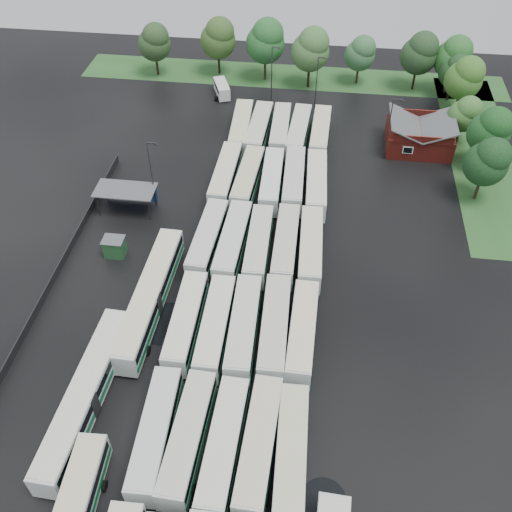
# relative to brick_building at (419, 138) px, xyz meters

# --- Properties ---
(ground) EXTENTS (160.00, 160.00, 0.00)m
(ground) POSITION_rel_brick_building_xyz_m (-24.00, -42.77, -1.87)
(ground) COLOR black
(ground) RESTS_ON ground
(brick_building) EXTENTS (10.07, 8.60, 5.39)m
(brick_building) POSITION_rel_brick_building_xyz_m (0.00, 0.00, 0.00)
(brick_building) COLOR maroon
(brick_building) RESTS_ON ground
(wash_shed) EXTENTS (8.20, 4.20, 3.58)m
(wash_shed) POSITION_rel_brick_building_xyz_m (-41.20, -20.74, 1.12)
(wash_shed) COLOR #2D2D30
(wash_shed) RESTS_ON ground
(utility_hut) EXTENTS (2.70, 2.20, 2.62)m
(utility_hut) POSITION_rel_brick_building_xyz_m (-40.20, -30.17, -0.55)
(utility_hut) COLOR #1E4924
(utility_hut) RESTS_ON ground
(grass_strip_north) EXTENTS (80.00, 10.00, 0.01)m
(grass_strip_north) POSITION_rel_brick_building_xyz_m (-22.00, 22.03, -1.86)
(grass_strip_north) COLOR #265421
(grass_strip_north) RESTS_ON ground
(grass_strip_east) EXTENTS (10.00, 50.00, 0.01)m
(grass_strip_east) POSITION_rel_brick_building_xyz_m (10.00, 0.03, -1.86)
(grass_strip_east) COLOR #265421
(grass_strip_east) RESTS_ON ground
(west_fence) EXTENTS (0.10, 50.00, 1.20)m
(west_fence) POSITION_rel_brick_building_xyz_m (-46.20, -34.77, -1.27)
(west_fence) COLOR #2D2D30
(west_fence) RESTS_ON ground
(bus_r1c0) EXTENTS (3.16, 12.83, 3.55)m
(bus_r1c0) POSITION_rel_brick_building_xyz_m (-28.29, -55.03, 0.09)
(bus_r1c0) COLOR silver
(bus_r1c0) RESTS_ON ground
(bus_r1c1) EXTENTS (3.14, 12.92, 3.57)m
(bus_r1c1) POSITION_rel_brick_building_xyz_m (-25.22, -55.09, 0.10)
(bus_r1c1) COLOR silver
(bus_r1c1) RESTS_ON ground
(bus_r1c2) EXTENTS (3.05, 13.01, 3.61)m
(bus_r1c2) POSITION_rel_brick_building_xyz_m (-21.80, -55.48, 0.12)
(bus_r1c2) COLOR silver
(bus_r1c2) RESTS_ON ground
(bus_r1c3) EXTENTS (3.21, 13.18, 3.65)m
(bus_r1c3) POSITION_rel_brick_building_xyz_m (-18.62, -55.04, 0.14)
(bus_r1c3) COLOR silver
(bus_r1c3) RESTS_ON ground
(bus_r1c4) EXTENTS (3.13, 12.97, 3.59)m
(bus_r1c4) POSITION_rel_brick_building_xyz_m (-15.63, -55.51, 0.11)
(bus_r1c4) COLOR silver
(bus_r1c4) RESTS_ON ground
(bus_r2c0) EXTENTS (2.85, 12.81, 3.56)m
(bus_r2c0) POSITION_rel_brick_building_xyz_m (-28.37, -41.55, 0.09)
(bus_r2c0) COLOR silver
(bus_r2c0) RESTS_ON ground
(bus_r2c1) EXTENTS (2.91, 12.91, 3.59)m
(bus_r2c1) POSITION_rel_brick_building_xyz_m (-25.04, -41.83, 0.11)
(bus_r2c1) COLOR silver
(bus_r2c1) RESTS_ON ground
(bus_r2c2) EXTENTS (3.18, 13.27, 3.67)m
(bus_r2c2) POSITION_rel_brick_building_xyz_m (-21.96, -41.64, 0.15)
(bus_r2c2) COLOR silver
(bus_r2c2) RESTS_ON ground
(bus_r2c3) EXTENTS (3.22, 13.40, 3.71)m
(bus_r2c3) POSITION_rel_brick_building_xyz_m (-18.61, -41.26, 0.17)
(bus_r2c3) COLOR silver
(bus_r2c3) RESTS_ON ground
(bus_r2c4) EXTENTS (2.91, 12.86, 3.57)m
(bus_r2c4) POSITION_rel_brick_building_xyz_m (-15.58, -41.40, 0.10)
(bus_r2c4) COLOR silver
(bus_r2c4) RESTS_ON ground
(bus_r3c0) EXTENTS (3.33, 13.06, 3.60)m
(bus_r3c0) POSITION_rel_brick_building_xyz_m (-28.53, -27.94, 0.12)
(bus_r3c0) COLOR silver
(bus_r3c0) RESTS_ON ground
(bus_r3c1) EXTENTS (3.23, 13.38, 3.70)m
(bus_r3c1) POSITION_rel_brick_building_xyz_m (-25.27, -28.18, 0.17)
(bus_r3c1) COLOR silver
(bus_r3c1) RESTS_ON ground
(bus_r3c2) EXTENTS (2.95, 12.80, 3.55)m
(bus_r3c2) POSITION_rel_brick_building_xyz_m (-22.01, -28.22, 0.09)
(bus_r3c2) COLOR silver
(bus_r3c2) RESTS_ON ground
(bus_r3c3) EXTENTS (2.86, 12.99, 3.61)m
(bus_r3c3) POSITION_rel_brick_building_xyz_m (-18.64, -27.79, 0.12)
(bus_r3c3) COLOR silver
(bus_r3c3) RESTS_ON ground
(bus_r3c4) EXTENTS (3.16, 13.17, 3.65)m
(bus_r3c4) POSITION_rel_brick_building_xyz_m (-15.48, -27.96, 0.14)
(bus_r3c4) COLOR silver
(bus_r3c4) RESTS_ON ground
(bus_r4c0) EXTENTS (3.02, 13.29, 3.69)m
(bus_r4c0) POSITION_rel_brick_building_xyz_m (-28.56, -14.17, 0.16)
(bus_r4c0) COLOR silver
(bus_r4c0) RESTS_ON ground
(bus_r4c1) EXTENTS (3.40, 13.09, 3.61)m
(bus_r4c1) POSITION_rel_brick_building_xyz_m (-25.26, -14.48, 0.12)
(bus_r4c1) COLOR silver
(bus_r4c1) RESTS_ON ground
(bus_r4c2) EXTENTS (3.07, 12.91, 3.57)m
(bus_r4c2) POSITION_rel_brick_building_xyz_m (-21.83, -14.49, 0.10)
(bus_r4c2) COLOR silver
(bus_r4c2) RESTS_ON ground
(bus_r4c3) EXTENTS (3.16, 13.21, 3.66)m
(bus_r4c3) POSITION_rel_brick_building_xyz_m (-18.71, -14.02, 0.14)
(bus_r4c3) COLOR silver
(bus_r4c3) RESTS_ON ground
(bus_r4c4) EXTENTS (3.31, 13.41, 3.71)m
(bus_r4c4) POSITION_rel_brick_building_xyz_m (-15.47, -14.56, 0.17)
(bus_r4c4) COLOR silver
(bus_r4c4) RESTS_ON ground
(bus_r5c0) EXTENTS (3.35, 13.30, 3.67)m
(bus_r5c0) POSITION_rel_brick_building_xyz_m (-28.23, -0.91, 0.15)
(bus_r5c0) COLOR silver
(bus_r5c0) RESTS_ON ground
(bus_r5c1) EXTENTS (3.21, 13.26, 3.67)m
(bus_r5c1) POSITION_rel_brick_building_xyz_m (-25.31, -1.11, 0.15)
(bus_r5c1) COLOR silver
(bus_r5c1) RESTS_ON ground
(bus_r5c2) EXTENTS (2.93, 12.69, 3.52)m
(bus_r5c2) POSITION_rel_brick_building_xyz_m (-21.94, -0.61, 0.07)
(bus_r5c2) COLOR silver
(bus_r5c2) RESTS_ON ground
(bus_r5c3) EXTENTS (3.40, 13.06, 3.60)m
(bus_r5c3) POSITION_rel_brick_building_xyz_m (-18.96, -0.94, 0.12)
(bus_r5c3) COLOR silver
(bus_r5c3) RESTS_ON ground
(bus_r5c4) EXTENTS (3.05, 12.89, 3.57)m
(bus_r5c4) POSITION_rel_brick_building_xyz_m (-15.53, -0.82, 0.10)
(bus_r5c4) COLOR silver
(bus_r5c4) RESTS_ON ground
(artic_bus_west_b) EXTENTS (3.30, 20.11, 3.72)m
(artic_bus_west_b) POSITION_rel_brick_building_xyz_m (-33.23, -38.47, 0.20)
(artic_bus_west_b) COLOR silver
(artic_bus_west_b) RESTS_ON ground
(artic_bus_west_c) EXTENTS (3.57, 19.64, 3.63)m
(artic_bus_west_c) POSITION_rel_brick_building_xyz_m (-36.11, -51.93, 0.15)
(artic_bus_west_c) COLOR silver
(artic_bus_west_c) RESTS_ON ground
(minibus) EXTENTS (3.88, 5.91, 2.42)m
(minibus) POSITION_rel_brick_building_xyz_m (-33.85, 13.09, -0.52)
(minibus) COLOR white
(minibus) RESTS_ON ground
(tree_north_0) EXTENTS (6.08, 6.08, 10.07)m
(tree_north_0) POSITION_rel_brick_building_xyz_m (-47.31, 19.58, 4.61)
(tree_north_0) COLOR black
(tree_north_0) RESTS_ON ground
(tree_north_1) EXTENTS (6.61, 6.61, 10.95)m
(tree_north_1) POSITION_rel_brick_building_xyz_m (-35.67, 21.51, 5.18)
(tree_north_1) COLOR black
(tree_north_1) RESTS_ON ground
(tree_north_2) EXTENTS (7.09, 7.09, 11.74)m
(tree_north_2) POSITION_rel_brick_building_xyz_m (-26.68, 20.19, 5.69)
(tree_north_2) COLOR #37271B
(tree_north_2) RESTS_ON ground
(tree_north_3) EXTENTS (6.87, 6.87, 11.37)m
(tree_north_3) POSITION_rel_brick_building_xyz_m (-18.40, 18.25, 5.45)
(tree_north_3) COLOR black
(tree_north_3) RESTS_ON ground
(tree_north_4) EXTENTS (5.56, 5.56, 9.21)m
(tree_north_4) POSITION_rel_brick_building_xyz_m (-9.48, 20.84, 4.05)
(tree_north_4) COLOR #322518
(tree_north_4) RESTS_ON ground
(tree_north_5) EXTENTS (6.57, 6.57, 10.88)m
(tree_north_5) POSITION_rel_brick_building_xyz_m (0.77, 19.78, 5.13)
(tree_north_5) COLOR black
(tree_north_5) RESTS_ON ground
(tree_north_6) EXTENTS (6.47, 6.47, 10.72)m
(tree_north_6) POSITION_rel_brick_building_xyz_m (6.52, 19.29, 5.03)
(tree_north_6) COLOR black
(tree_north_6) RESTS_ON ground
(tree_east_0) EXTENTS (6.07, 6.07, 10.05)m
(tree_east_0) POSITION_rel_brick_building_xyz_m (7.38, -12.44, 4.60)
(tree_east_0) COLOR #322519
(tree_east_0) RESTS_ON ground
(tree_east_1) EXTENTS (6.22, 6.22, 10.31)m
(tree_east_1) POSITION_rel_brick_building_xyz_m (9.01, -4.49, 4.76)
(tree_east_1) COLOR #2F1F15
(tree_east_1) RESTS_ON ground
(tree_east_2) EXTENTS (5.02, 5.02, 8.32)m
(tree_east_2) POSITION_rel_brick_building_xyz_m (6.61, 2.21, 3.48)
(tree_east_2) COLOR #3A2A18
(tree_east_2) RESTS_ON ground
(tree_east_3) EXTENTS (6.31, 6.31, 10.46)m
(tree_east_3) POSITION_rel_brick_building_xyz_m (7.50, 11.74, 4.86)
(tree_east_3) COLOR black
(tree_east_3) RESTS_ON ground
(tree_east_4) EXTENTS (5.25, 5.23, 8.67)m
(tree_east_4) POSITION_rel_brick_building_xyz_m (6.78, 16.67, 3.71)
(tree_east_4) COLOR black
(tree_east_4) RESTS_ON ground
(lamp_post_ne) EXTENTS (1.57, 0.31, 10.18)m
(lamp_post_ne) POSITION_rel_brick_building_xyz_m (-5.33, -3.71, 4.04)
(lamp_post_ne) COLOR #2D2D30
(lamp_post_ne) RESTS_ON ground
(lamp_post_nw) EXTENTS (1.58, 0.31, 10.28)m
(lamp_post_nw) POSITION_rel_brick_building_xyz_m (-37.56, -19.53, 4.11)
(lamp_post_nw) COLOR #2D2D30
(lamp_post_nw) RESTS_ON ground
(lamp_post_back_w) EXTENTS (1.62, 0.32, 10.52)m
(lamp_post_back_w) POSITION_rel_brick_building_xyz_m (-24.51, 10.88, 4.24)
(lamp_post_back_w) COLOR #2D2D30
(lamp_post_back_w) RESTS_ON ground
(lamp_post_back_e) EXTENTS (1.41, 0.27, 9.13)m
(lamp_post_back_e) POSITION_rel_brick_building_xyz_m (-16.80, 11.07, 3.44)
(lamp_post_back_e) COLOR #2D2D30
(lamp_post_back_e) RESTS_ON ground
(puddle_0) EXTENTS (6.40, 6.40, 0.01)m
(puddle_0) POSITION_rel_brick_building_xyz_m (-26.05, -60.71, -1.86)
(puddle_0) COLOR black
(puddle_0) RESTS_ON ground
(puddle_2) EXTENTS (6.42, 6.42, 0.01)m
(puddle_2) POSITION_rel_brick_building_xyz_m (-31.25, -40.53, -1.86)
(puddle_2) COLOR black
(puddle_2) RESTS_ON ground
(puddle_3) EXTENTS (5.15, 5.15, 0.01)m
(puddle_3) POSITION_rel_brick_building_xyz_m (-20.55, -46.84, -1.86)
(puddle_3) COLOR black
(puddle_3) RESTS_ON ground
(puddle_4) EXTENTS (4.04, 4.04, 0.01)m
(puddle_4) POSITION_rel_brick_building_xyz_m (-12.40, -58.37, -1.86)
(puddle_4) COLOR black
(puddle_4) RESTS_ON ground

